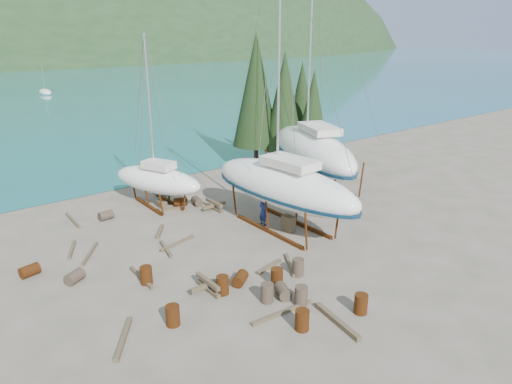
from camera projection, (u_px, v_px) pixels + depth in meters
ground at (256, 253)px, 24.69m from camera, size 600.00×600.00×0.00m
far_house_right at (22, 56)px, 182.36m from camera, size 6.60×5.60×5.60m
cypress_near_right at (284, 101)px, 39.01m from camera, size 3.60×3.60×10.00m
cypress_mid_right at (313, 113)px, 38.69m from camera, size 3.06×3.06×8.50m
cypress_back_left at (256, 90)px, 39.33m from camera, size 4.14×4.14×11.50m
cypress_far_right at (301, 104)px, 41.69m from camera, size 3.24×3.24×9.00m
moored_boat_mid at (45, 92)px, 89.82m from camera, size 2.00×5.00×6.05m
large_sailboat_near at (283, 185)px, 27.03m from camera, size 4.13×11.22×17.31m
large_sailboat_far at (313, 149)px, 33.83m from camera, size 7.71×12.66×19.29m
small_sailboat_shore at (157, 180)px, 31.07m from camera, size 4.83×7.37×11.31m
worker at (263, 211)px, 28.13m from camera, size 0.43×0.65×1.78m
drum_0 at (173, 315)px, 18.50m from camera, size 0.58×0.58×0.88m
drum_1 at (283, 291)px, 20.52m from camera, size 0.87×1.04×0.58m
drum_2 at (30, 271)px, 22.32m from camera, size 0.99×0.76×0.58m
drum_3 at (302, 320)px, 18.20m from camera, size 0.58×0.58×0.88m
drum_4 at (180, 202)px, 31.47m from camera, size 1.04×0.87×0.58m
drum_5 at (301, 296)px, 19.89m from camera, size 0.58×0.58×0.88m
drum_7 at (361, 304)px, 19.30m from camera, size 0.58×0.58×0.88m
drum_8 at (146, 275)px, 21.59m from camera, size 0.58×0.58×0.88m
drum_9 at (106, 215)px, 29.11m from camera, size 0.92×0.64×0.58m
drum_11 at (197, 201)px, 31.59m from camera, size 0.73×0.97×0.58m
drum_12 at (240, 279)px, 21.58m from camera, size 1.05×0.98×0.58m
drum_13 at (223, 285)px, 20.73m from camera, size 0.58×0.58×0.88m
drum_14 at (277, 277)px, 21.40m from camera, size 0.58×0.58×0.88m
drum_15 at (75, 277)px, 21.75m from camera, size 1.05×0.94×0.58m
drum_16 at (267, 293)px, 20.12m from camera, size 0.58×0.58×0.88m
drum_17 at (298, 267)px, 22.32m from camera, size 0.58×0.58×0.88m
timber_0 at (73, 220)px, 28.90m from camera, size 0.22×2.86×0.14m
timber_3 at (282, 313)px, 19.32m from camera, size 3.10×0.38×0.15m
timber_4 at (166, 249)px, 25.00m from camera, size 0.63×2.12×0.17m
timber_5 at (290, 265)px, 23.30m from camera, size 1.39×2.07×0.16m
timber_6 at (169, 209)px, 30.65m from camera, size 1.64×0.82×0.19m
timber_7 at (269, 266)px, 23.13m from camera, size 1.81×0.54×0.17m
timber_8 at (160, 231)px, 27.22m from camera, size 1.22×1.58×0.19m
timber_11 at (177, 243)px, 25.72m from camera, size 2.45×0.69×0.15m
timber_12 at (141, 278)px, 22.07m from camera, size 0.22×2.52×0.17m
timber_14 at (124, 338)px, 17.67m from camera, size 1.63×2.26×0.18m
timber_15 at (90, 253)px, 24.54m from camera, size 1.65×2.26×0.15m
timber_16 at (337, 321)px, 18.69m from camera, size 0.69×2.77×0.23m
timber_17 at (72, 250)px, 24.96m from camera, size 1.04×2.00×0.16m
timber_pile_fore at (208, 285)px, 21.00m from camera, size 1.80×1.80×0.60m
timber_pile_aft at (214, 205)px, 30.77m from camera, size 1.80×1.80×0.60m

